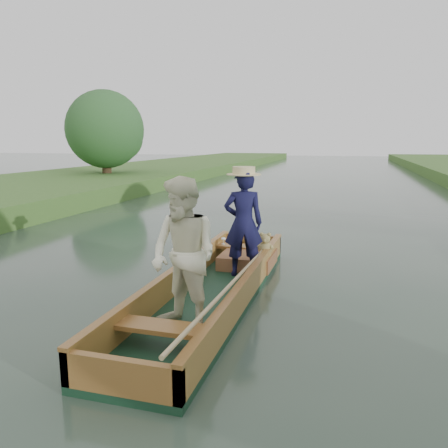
# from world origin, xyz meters

# --- Properties ---
(ground) EXTENTS (120.00, 120.00, 0.00)m
(ground) POSITION_xyz_m (0.00, 0.00, 0.00)
(ground) COLOR #283D30
(ground) RESTS_ON ground
(trees_far) EXTENTS (22.04, 13.01, 4.51)m
(trees_far) POSITION_xyz_m (-2.09, 9.70, 2.52)
(trees_far) COLOR #47331E
(trees_far) RESTS_ON ground
(punt) EXTENTS (1.16, 5.10, 1.77)m
(punt) POSITION_xyz_m (0.07, -0.13, 0.60)
(punt) COLOR #13331F
(punt) RESTS_ON ground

